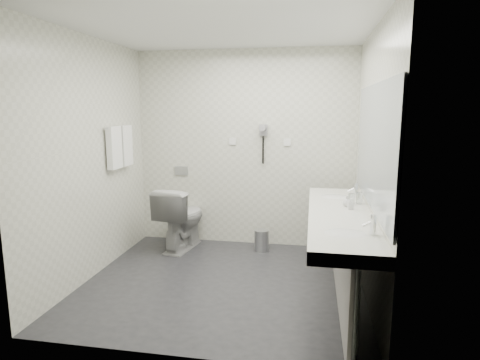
# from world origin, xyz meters

# --- Properties ---
(floor) EXTENTS (2.80, 2.80, 0.00)m
(floor) POSITION_xyz_m (0.00, 0.00, 0.00)
(floor) COLOR #27272C
(floor) RESTS_ON ground
(ceiling) EXTENTS (2.80, 2.80, 0.00)m
(ceiling) POSITION_xyz_m (0.00, 0.00, 2.50)
(ceiling) COLOR silver
(ceiling) RESTS_ON wall_back
(wall_back) EXTENTS (2.80, 0.00, 2.80)m
(wall_back) POSITION_xyz_m (0.00, 1.30, 1.25)
(wall_back) COLOR silver
(wall_back) RESTS_ON floor
(wall_front) EXTENTS (2.80, 0.00, 2.80)m
(wall_front) POSITION_xyz_m (0.00, -1.30, 1.25)
(wall_front) COLOR silver
(wall_front) RESTS_ON floor
(wall_left) EXTENTS (0.00, 2.60, 2.60)m
(wall_left) POSITION_xyz_m (-1.40, 0.00, 1.25)
(wall_left) COLOR silver
(wall_left) RESTS_ON floor
(wall_right) EXTENTS (0.00, 2.60, 2.60)m
(wall_right) POSITION_xyz_m (1.40, 0.00, 1.25)
(wall_right) COLOR silver
(wall_right) RESTS_ON floor
(vanity_counter) EXTENTS (0.55, 2.20, 0.10)m
(vanity_counter) POSITION_xyz_m (1.12, -0.20, 0.80)
(vanity_counter) COLOR white
(vanity_counter) RESTS_ON floor
(vanity_panel) EXTENTS (0.03, 2.15, 0.75)m
(vanity_panel) POSITION_xyz_m (1.15, -0.20, 0.38)
(vanity_panel) COLOR #9B9693
(vanity_panel) RESTS_ON floor
(vanity_post_near) EXTENTS (0.06, 0.06, 0.75)m
(vanity_post_near) POSITION_xyz_m (1.18, -1.24, 0.38)
(vanity_post_near) COLOR silver
(vanity_post_near) RESTS_ON floor
(vanity_post_far) EXTENTS (0.06, 0.06, 0.75)m
(vanity_post_far) POSITION_xyz_m (1.18, 0.84, 0.38)
(vanity_post_far) COLOR silver
(vanity_post_far) RESTS_ON floor
(mirror) EXTENTS (0.02, 2.20, 1.05)m
(mirror) POSITION_xyz_m (1.39, -0.20, 1.45)
(mirror) COLOR #B2BCC6
(mirror) RESTS_ON wall_right
(basin_near) EXTENTS (0.40, 0.31, 0.05)m
(basin_near) POSITION_xyz_m (1.12, -0.85, 0.83)
(basin_near) COLOR white
(basin_near) RESTS_ON vanity_counter
(basin_far) EXTENTS (0.40, 0.31, 0.05)m
(basin_far) POSITION_xyz_m (1.12, 0.45, 0.83)
(basin_far) COLOR white
(basin_far) RESTS_ON vanity_counter
(faucet_near) EXTENTS (0.04, 0.04, 0.15)m
(faucet_near) POSITION_xyz_m (1.32, -0.85, 0.92)
(faucet_near) COLOR silver
(faucet_near) RESTS_ON vanity_counter
(faucet_far) EXTENTS (0.04, 0.04, 0.15)m
(faucet_far) POSITION_xyz_m (1.32, 0.45, 0.92)
(faucet_far) COLOR silver
(faucet_far) RESTS_ON vanity_counter
(soap_bottle_a) EXTENTS (0.06, 0.06, 0.11)m
(soap_bottle_a) POSITION_xyz_m (1.22, -0.09, 0.90)
(soap_bottle_a) COLOR white
(soap_bottle_a) RESTS_ON vanity_counter
(soap_bottle_b) EXTENTS (0.10, 0.10, 0.10)m
(soap_bottle_b) POSITION_xyz_m (1.20, 0.03, 0.90)
(soap_bottle_b) COLOR white
(soap_bottle_b) RESTS_ON vanity_counter
(glass_left) EXTENTS (0.07, 0.07, 0.11)m
(glass_left) POSITION_xyz_m (1.25, 0.11, 0.90)
(glass_left) COLOR silver
(glass_left) RESTS_ON vanity_counter
(glass_right) EXTENTS (0.07, 0.07, 0.11)m
(glass_right) POSITION_xyz_m (1.33, 0.15, 0.91)
(glass_right) COLOR silver
(glass_right) RESTS_ON vanity_counter
(toilet) EXTENTS (0.57, 0.85, 0.80)m
(toilet) POSITION_xyz_m (-0.75, 0.94, 0.40)
(toilet) COLOR white
(toilet) RESTS_ON floor
(flush_plate) EXTENTS (0.18, 0.02, 0.12)m
(flush_plate) POSITION_xyz_m (-0.85, 1.29, 0.95)
(flush_plate) COLOR #B2B5BA
(flush_plate) RESTS_ON wall_back
(pedal_bin) EXTENTS (0.21, 0.21, 0.26)m
(pedal_bin) POSITION_xyz_m (0.27, 1.01, 0.13)
(pedal_bin) COLOR #B2B5BA
(pedal_bin) RESTS_ON floor
(bin_lid) EXTENTS (0.18, 0.18, 0.02)m
(bin_lid) POSITION_xyz_m (0.27, 1.01, 0.26)
(bin_lid) COLOR #B2B5BA
(bin_lid) RESTS_ON pedal_bin
(towel_rail) EXTENTS (0.02, 0.62, 0.02)m
(towel_rail) POSITION_xyz_m (-1.35, 0.55, 1.55)
(towel_rail) COLOR silver
(towel_rail) RESTS_ON wall_left
(towel_near) EXTENTS (0.07, 0.24, 0.48)m
(towel_near) POSITION_xyz_m (-1.34, 0.41, 1.33)
(towel_near) COLOR white
(towel_near) RESTS_ON towel_rail
(towel_far) EXTENTS (0.07, 0.24, 0.48)m
(towel_far) POSITION_xyz_m (-1.34, 0.69, 1.33)
(towel_far) COLOR white
(towel_far) RESTS_ON towel_rail
(dryer_cradle) EXTENTS (0.10, 0.04, 0.14)m
(dryer_cradle) POSITION_xyz_m (0.25, 1.27, 1.50)
(dryer_cradle) COLOR gray
(dryer_cradle) RESTS_ON wall_back
(dryer_barrel) EXTENTS (0.08, 0.14, 0.08)m
(dryer_barrel) POSITION_xyz_m (0.25, 1.20, 1.53)
(dryer_barrel) COLOR gray
(dryer_barrel) RESTS_ON dryer_cradle
(dryer_cord) EXTENTS (0.02, 0.02, 0.35)m
(dryer_cord) POSITION_xyz_m (0.25, 1.26, 1.25)
(dryer_cord) COLOR black
(dryer_cord) RESTS_ON dryer_cradle
(switch_plate_a) EXTENTS (0.09, 0.02, 0.09)m
(switch_plate_a) POSITION_xyz_m (-0.15, 1.29, 1.35)
(switch_plate_a) COLOR white
(switch_plate_a) RESTS_ON wall_back
(switch_plate_b) EXTENTS (0.09, 0.02, 0.09)m
(switch_plate_b) POSITION_xyz_m (0.55, 1.29, 1.35)
(switch_plate_b) COLOR white
(switch_plate_b) RESTS_ON wall_back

